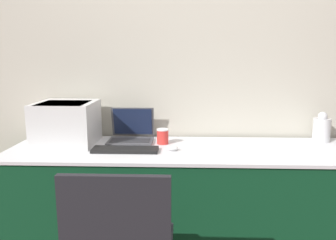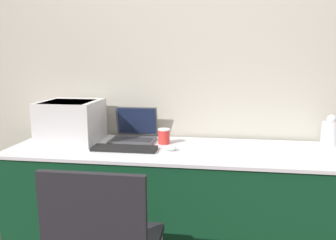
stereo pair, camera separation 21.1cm
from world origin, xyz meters
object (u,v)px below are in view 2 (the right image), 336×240
(printer, at_px, (71,120))
(metal_pitcher, at_px, (331,132))
(laptop_left, at_px, (134,133))
(external_keyboard, at_px, (124,148))
(mouse, at_px, (171,148))
(coffee_cup, at_px, (164,136))

(printer, height_order, metal_pitcher, printer)
(laptop_left, bearing_deg, external_keyboard, -90.26)
(printer, distance_m, metal_pitcher, 1.75)
(mouse, bearing_deg, laptop_left, 141.68)
(printer, xyz_separation_m, metal_pitcher, (1.75, 0.13, -0.06))
(coffee_cup, bearing_deg, printer, -177.70)
(coffee_cup, relative_size, metal_pitcher, 0.49)
(mouse, bearing_deg, printer, 168.73)
(coffee_cup, relative_size, mouse, 1.49)
(coffee_cup, bearing_deg, laptop_left, 163.87)
(printer, distance_m, coffee_cup, 0.65)
(printer, bearing_deg, laptop_left, 12.11)
(external_keyboard, height_order, metal_pitcher, metal_pitcher)
(printer, bearing_deg, coffee_cup, 2.30)
(laptop_left, bearing_deg, coffee_cup, -16.13)
(coffee_cup, bearing_deg, external_keyboard, -139.50)
(mouse, distance_m, metal_pitcher, 1.07)
(metal_pitcher, bearing_deg, external_keyboard, -167.42)
(printer, height_order, mouse, printer)
(laptop_left, bearing_deg, metal_pitcher, 1.71)
(printer, relative_size, metal_pitcher, 1.83)
(laptop_left, distance_m, external_keyboard, 0.26)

